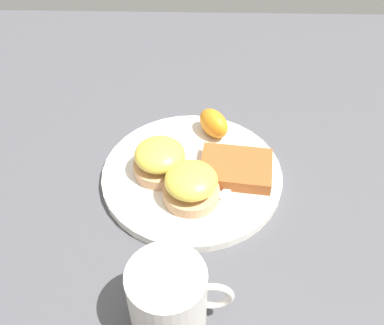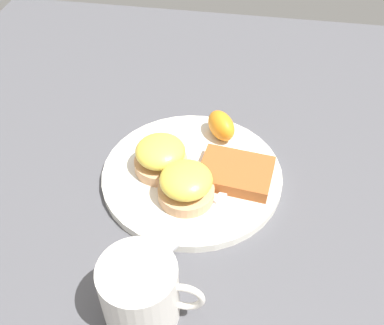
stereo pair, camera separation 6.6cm
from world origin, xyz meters
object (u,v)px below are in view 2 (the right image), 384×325
Objects in this scene: sandwich_benedict_left at (161,156)px; hashbrown_patty at (236,172)px; orange_wedge at (221,126)px; fork at (210,205)px; sandwich_benedict_right at (189,185)px; cup at (141,292)px.

hashbrown_patty is (0.11, 0.00, -0.02)m from sandwich_benedict_left.
orange_wedge reaches higher than fork.
orange_wedge is 0.31× the size of fork.
fork is at bearing -36.84° from sandwich_benedict_left.
sandwich_benedict_left is 0.11m from hashbrown_patty.
sandwich_benedict_left reaches higher than fork.
orange_wedge is at bearing 78.56° from sandwich_benedict_right.
hashbrown_patty is 0.89× the size of cup.
cup reaches higher than fork.
sandwich_benedict_left is 0.12m from orange_wedge.
sandwich_benedict_right is 0.18m from cup.
sandwich_benedict_left reaches higher than hashbrown_patty.
fork is (-0.03, -0.06, -0.01)m from hashbrown_patty.
fork is at bearing -88.84° from orange_wedge.
fork is 0.17m from cup.
sandwich_benedict_right is at bearing -140.09° from hashbrown_patty.
orange_wedge is at bearing 80.41° from cup.
hashbrown_patty is at bearing 69.14° from cup.
hashbrown_patty is at bearing -69.66° from orange_wedge.
sandwich_benedict_left reaches higher than orange_wedge.
sandwich_benedict_right is at bearing 81.91° from cup.
sandwich_benedict_right is at bearing -101.44° from orange_wedge.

